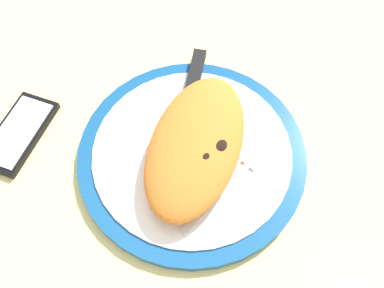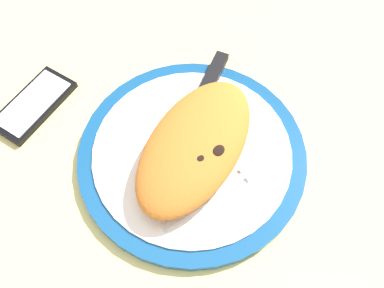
{
  "view_description": "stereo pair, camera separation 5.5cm",
  "coord_description": "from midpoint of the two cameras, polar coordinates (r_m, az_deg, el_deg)",
  "views": [
    {
      "loc": [
        -22.41,
        -15.02,
        51.76
      ],
      "look_at": [
        0.0,
        0.0,
        3.66
      ],
      "focal_mm": 38.39,
      "sensor_mm": 36.0,
      "label": 1
    },
    {
      "loc": [
        -18.89,
        -19.26,
        51.76
      ],
      "look_at": [
        0.0,
        0.0,
        3.66
      ],
      "focal_mm": 38.39,
      "sensor_mm": 36.0,
      "label": 2
    }
  ],
  "objects": [
    {
      "name": "calzone",
      "position": [
        0.55,
        3.39,
        -0.35
      ],
      "size": [
        25.38,
        18.09,
        4.93
      ],
      "color": "orange",
      "rests_on": "plate"
    },
    {
      "name": "ground_plane",
      "position": [
        0.6,
        2.64,
        -2.66
      ],
      "size": [
        150.0,
        150.0,
        3.0
      ],
      "primitive_type": "cube",
      "color": "#E5D684"
    },
    {
      "name": "plate",
      "position": [
        0.58,
        2.73,
        -1.64
      ],
      "size": [
        31.98,
        31.98,
        1.66
      ],
      "color": "navy",
      "rests_on": "ground_plane"
    },
    {
      "name": "smartphone",
      "position": [
        0.66,
        -18.93,
        5.03
      ],
      "size": [
        14.05,
        9.08,
        1.16
      ],
      "color": "black",
      "rests_on": "ground_plane"
    },
    {
      "name": "fork",
      "position": [
        0.55,
        7.72,
        -6.19
      ],
      "size": [
        16.86,
        4.32,
        0.4
      ],
      "color": "silver",
      "rests_on": "plate"
    },
    {
      "name": "knife",
      "position": [
        0.61,
        4.19,
        6.61
      ],
      "size": [
        23.0,
        11.28,
        1.2
      ],
      "color": "silver",
      "rests_on": "plate"
    }
  ]
}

